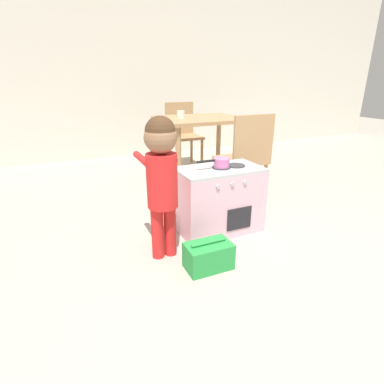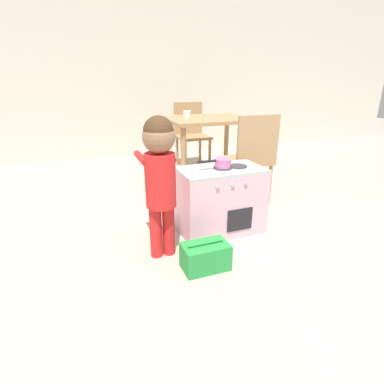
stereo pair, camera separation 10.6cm
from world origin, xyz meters
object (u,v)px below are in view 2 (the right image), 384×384
dining_table (208,128)px  dining_chair_far (191,133)px  play_kitchen (220,200)px  toy_pot (222,162)px  cup_on_table (187,114)px  toy_basket (205,256)px  dining_chair_near (250,158)px  child_figure (160,169)px

dining_table → dining_chair_far: bearing=83.6°
play_kitchen → toy_pot: bearing=2.8°
cup_on_table → dining_table: bearing=-3.6°
play_kitchen → dining_chair_far: 1.92m
play_kitchen → toy_pot: toy_pot is taller
dining_chair_far → cup_on_table: (-0.32, -0.72, 0.32)m
toy_basket → dining_chair_near: dining_chair_near is taller
toy_pot → play_kitchen: bearing=-177.2°
toy_pot → cup_on_table: cup_on_table is taller
dining_table → child_figure: bearing=-124.4°
play_kitchen → dining_table: size_ratio=0.69×
dining_table → dining_chair_near: bearing=-81.7°
dining_table → dining_chair_near: (0.10, -0.72, -0.17)m
dining_chair_near → child_figure: bearing=-149.8°
play_kitchen → dining_table: (0.38, 1.11, 0.37)m
toy_pot → dining_table: bearing=71.7°
child_figure → toy_basket: 0.61m
toy_pot → dining_chair_far: size_ratio=0.31×
cup_on_table → toy_basket: bearing=-106.0°
toy_pot → dining_chair_near: bearing=39.8°
toy_basket → cup_on_table: (0.45, 1.57, 0.69)m
play_kitchen → dining_table: dining_table is taller
toy_pot → dining_table: dining_table is taller
toy_pot → dining_chair_far: dining_chair_far is taller
toy_basket → dining_table: bearing=66.3°
toy_pot → cup_on_table: 1.16m
dining_chair_near → cup_on_table: size_ratio=10.35×
play_kitchen → toy_basket: play_kitchen is taller
play_kitchen → dining_chair_near: bearing=39.3°
cup_on_table → dining_chair_near: bearing=-65.2°
play_kitchen → dining_chair_near: 0.66m
play_kitchen → toy_pot: (0.01, 0.00, 0.30)m
play_kitchen → toy_basket: size_ratio=2.19×
child_figure → play_kitchen: bearing=19.7°
toy_basket → dining_table: dining_table is taller
child_figure → dining_table: child_figure is taller
dining_table → cup_on_table: cup_on_table is taller
toy_pot → dining_chair_near: dining_chair_near is taller
toy_pot → dining_chair_near: 0.63m
child_figure → dining_table: 1.57m
toy_pot → toy_basket: 0.71m
dining_chair_near → cup_on_table: bearing=114.8°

